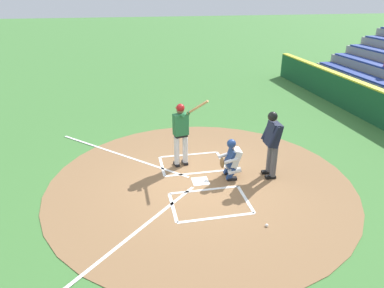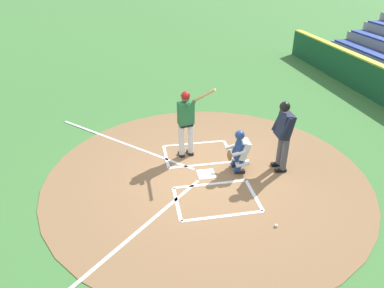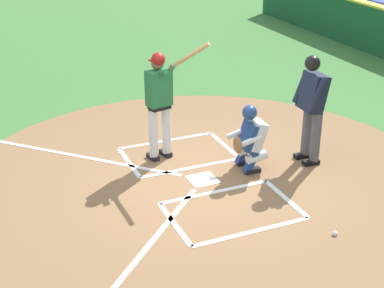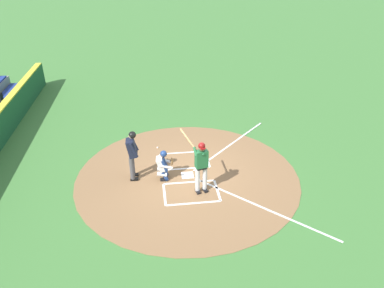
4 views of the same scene
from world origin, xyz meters
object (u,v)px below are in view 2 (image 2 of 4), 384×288
Objects in this scene: plate_umpire at (284,132)px; baseball at (276,226)px; batter at (186,120)px; catcher at (239,150)px.

baseball is (-2.08, 0.92, -1.04)m from plate_umpire.
plate_umpire reaches higher than baseball.
batter is 1.88× the size of catcher.
plate_umpire is 25.20× the size of baseball.
batter is 1.60m from catcher.
catcher is 0.61× the size of plate_umpire.
batter reaches higher than baseball.
batter is at bearing 22.59° from baseball.
baseball is at bearing -157.41° from batter.
catcher is 2.28m from baseball.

